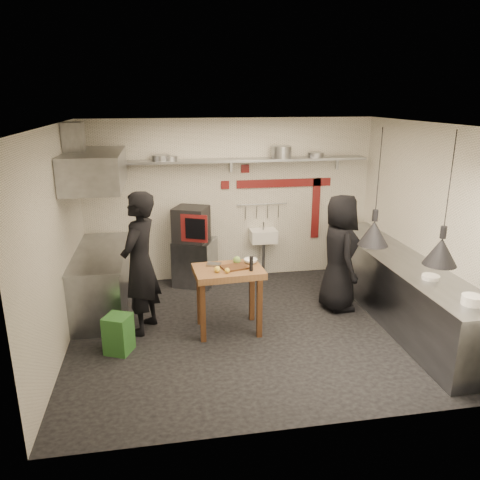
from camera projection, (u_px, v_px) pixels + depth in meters
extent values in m
plane|color=black|center=(254.00, 329.00, 6.59)|extent=(5.00, 5.00, 0.00)
plane|color=beige|center=(256.00, 125.00, 5.77)|extent=(5.00, 5.00, 0.00)
cube|color=silver|center=(231.00, 200.00, 8.15)|extent=(5.00, 0.04, 2.80)
cube|color=silver|center=(302.00, 298.00, 4.20)|extent=(5.00, 0.04, 2.80)
cube|color=silver|center=(57.00, 243.00, 5.77)|extent=(0.04, 4.20, 2.80)
cube|color=silver|center=(429.00, 225.00, 6.58)|extent=(0.04, 4.20, 2.80)
cube|color=maroon|center=(284.00, 183.00, 8.21)|extent=(1.70, 0.02, 0.14)
cube|color=maroon|center=(316.00, 208.00, 8.45)|extent=(0.14, 0.02, 1.10)
cube|color=maroon|center=(245.00, 169.00, 8.02)|extent=(0.14, 0.02, 0.14)
cube|color=maroon|center=(225.00, 185.00, 8.04)|extent=(0.14, 0.02, 0.14)
cube|color=gray|center=(232.00, 160.00, 7.77)|extent=(4.60, 0.34, 0.04)
cube|color=gray|center=(116.00, 168.00, 7.64)|extent=(0.04, 0.06, 0.24)
cube|color=gray|center=(231.00, 165.00, 7.95)|extent=(0.04, 0.06, 0.24)
cube|color=gray|center=(337.00, 162.00, 8.25)|extent=(0.04, 0.06, 0.24)
cylinder|color=gray|center=(161.00, 158.00, 7.56)|extent=(0.36, 0.36, 0.09)
cylinder|color=gray|center=(170.00, 158.00, 7.59)|extent=(0.30, 0.30, 0.07)
cylinder|color=gray|center=(281.00, 152.00, 7.88)|extent=(0.36, 0.36, 0.20)
cylinder|color=gray|center=(316.00, 155.00, 7.99)|extent=(0.33, 0.33, 0.08)
cube|color=gray|center=(195.00, 262.00, 8.07)|extent=(0.83, 0.80, 0.80)
cube|color=black|center=(191.00, 224.00, 7.83)|extent=(0.69, 0.67, 0.58)
cube|color=maroon|center=(194.00, 228.00, 7.57)|extent=(0.42, 0.21, 0.46)
cube|color=black|center=(195.00, 229.00, 7.55)|extent=(0.31, 0.15, 0.34)
cube|color=white|center=(263.00, 236.00, 8.26)|extent=(0.46, 0.34, 0.22)
cylinder|color=gray|center=(263.00, 226.00, 8.20)|extent=(0.03, 0.03, 0.14)
cylinder|color=gray|center=(263.00, 260.00, 8.35)|extent=(0.06, 0.06, 0.66)
cylinder|color=gray|center=(262.00, 204.00, 8.23)|extent=(0.90, 0.02, 0.02)
cube|color=gray|center=(399.00, 289.00, 6.80)|extent=(0.70, 3.80, 0.90)
cube|color=gray|center=(402.00, 259.00, 6.67)|extent=(0.76, 3.90, 0.03)
cylinder|color=white|center=(472.00, 300.00, 5.15)|extent=(0.29, 0.29, 0.11)
cylinder|color=white|center=(431.00, 277.00, 5.89)|extent=(0.28, 0.28, 0.05)
cube|color=gray|center=(102.00, 281.00, 7.09)|extent=(0.70, 1.90, 0.90)
cube|color=gray|center=(99.00, 252.00, 6.96)|extent=(0.76, 2.00, 0.03)
cube|color=gray|center=(95.00, 169.00, 6.60)|extent=(0.78, 1.60, 0.50)
cube|color=gray|center=(74.00, 141.00, 6.45)|extent=(0.28, 0.28, 0.50)
cube|color=#296026|center=(118.00, 334.00, 5.93)|extent=(0.40, 0.40, 0.50)
cube|color=#4D2C17|center=(235.00, 267.00, 6.30)|extent=(0.39, 0.32, 0.02)
cylinder|color=black|center=(251.00, 264.00, 6.17)|extent=(0.06, 0.06, 0.20)
sphere|color=yellow|center=(217.00, 269.00, 6.14)|extent=(0.10, 0.10, 0.09)
sphere|color=yellow|center=(227.00, 270.00, 6.11)|extent=(0.09, 0.09, 0.07)
sphere|color=olive|center=(237.00, 260.00, 6.45)|extent=(0.12, 0.12, 0.11)
cube|color=gray|center=(214.00, 265.00, 6.39)|extent=(0.22, 0.18, 0.03)
imported|color=white|center=(251.00, 261.00, 6.48)|extent=(0.20, 0.20, 0.06)
imported|color=black|center=(140.00, 264.00, 6.28)|extent=(0.72, 0.85, 1.97)
imported|color=black|center=(339.00, 253.00, 7.01)|extent=(0.59, 0.89, 1.78)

